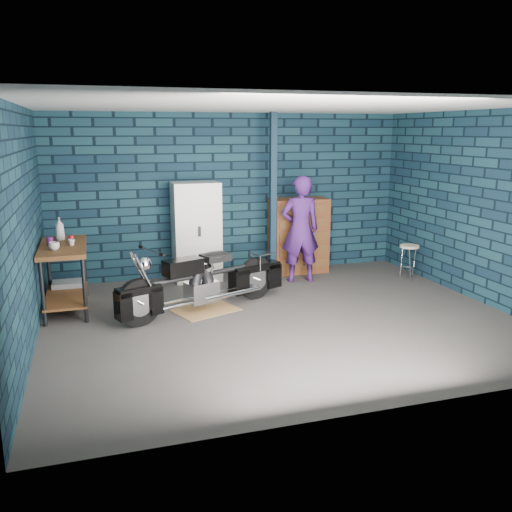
{
  "coord_description": "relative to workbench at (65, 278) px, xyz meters",
  "views": [
    {
      "loc": [
        -2.28,
        -6.33,
        2.42
      ],
      "look_at": [
        -0.24,
        0.3,
        0.8
      ],
      "focal_mm": 38.0,
      "sensor_mm": 36.0,
      "label": 1
    }
  ],
  "objects": [
    {
      "name": "ground",
      "position": [
        2.68,
        -1.25,
        -0.46
      ],
      "size": [
        6.0,
        6.0,
        0.0
      ],
      "primitive_type": "plane",
      "color": "#43403E",
      "rests_on": "ground"
    },
    {
      "name": "room_walls",
      "position": [
        2.68,
        -0.69,
        1.45
      ],
      "size": [
        6.02,
        5.01,
        2.71
      ],
      "color": "#0F2334",
      "rests_on": "ground"
    },
    {
      "name": "support_post",
      "position": [
        3.23,
        0.7,
        0.9
      ],
      "size": [
        0.1,
        0.1,
        2.7
      ],
      "primitive_type": "cube",
      "color": "#112435",
      "rests_on": "ground"
    },
    {
      "name": "workbench",
      "position": [
        0.0,
        0.0,
        0.0
      ],
      "size": [
        0.6,
        1.4,
        0.91
      ],
      "primitive_type": "cube",
      "color": "brown",
      "rests_on": "ground"
    },
    {
      "name": "drip_mat",
      "position": [
        1.81,
        -0.6,
        -0.45
      ],
      "size": [
        0.98,
        0.87,
        0.01
      ],
      "primitive_type": "cube",
      "rotation": [
        0.0,
        0.0,
        0.37
      ],
      "color": "#9C7044",
      "rests_on": "ground"
    },
    {
      "name": "motorcycle",
      "position": [
        1.81,
        -0.6,
        0.03
      ],
      "size": [
        2.26,
        1.34,
        0.97
      ],
      "primitive_type": null,
      "rotation": [
        0.0,
        0.0,
        0.37
      ],
      "color": "black",
      "rests_on": "ground"
    },
    {
      "name": "person",
      "position": [
        3.6,
        0.41,
        0.41
      ],
      "size": [
        0.67,
        0.48,
        1.72
      ],
      "primitive_type": "imported",
      "rotation": [
        0.0,
        0.0,
        3.04
      ],
      "color": "#431B68",
      "rests_on": "ground"
    },
    {
      "name": "storage_bin",
      "position": [
        0.02,
        0.42,
        -0.31
      ],
      "size": [
        0.46,
        0.33,
        0.29
      ],
      "primitive_type": "cube",
      "color": "gray",
      "rests_on": "ground"
    },
    {
      "name": "locker",
      "position": [
        2.01,
        0.98,
        0.35
      ],
      "size": [
        0.75,
        0.54,
        1.61
      ],
      "primitive_type": "cube",
      "color": "silver",
      "rests_on": "ground"
    },
    {
      "name": "tool_chest",
      "position": [
        3.8,
        0.98,
        0.19
      ],
      "size": [
        0.96,
        0.53,
        1.28
      ],
      "primitive_type": "cube",
      "color": "brown",
      "rests_on": "ground"
    },
    {
      "name": "shop_stool",
      "position": [
        5.37,
        0.0,
        -0.17
      ],
      "size": [
        0.36,
        0.36,
        0.57
      ],
      "primitive_type": null,
      "rotation": [
        0.0,
        0.0,
        0.14
      ],
      "color": "beige",
      "rests_on": "ground"
    },
    {
      "name": "cup_a",
      "position": [
        -0.09,
        -0.3,
        0.51
      ],
      "size": [
        0.14,
        0.14,
        0.1
      ],
      "primitive_type": "imported",
      "rotation": [
        0.0,
        0.0,
        0.06
      ],
      "color": "beige",
      "rests_on": "workbench"
    },
    {
      "name": "cup_b",
      "position": [
        0.12,
        -0.07,
        0.5
      ],
      "size": [
        0.11,
        0.11,
        0.08
      ],
      "primitive_type": "imported",
      "rotation": [
        0.0,
        0.0,
        0.25
      ],
      "color": "beige",
      "rests_on": "workbench"
    },
    {
      "name": "mug_purple",
      "position": [
        -0.16,
        0.0,
        0.51
      ],
      "size": [
        0.1,
        0.1,
        0.12
      ],
      "primitive_type": "cylinder",
      "rotation": [
        0.0,
        0.0,
        -0.27
      ],
      "color": "#501860",
      "rests_on": "workbench"
    },
    {
      "name": "mug_red",
      "position": [
        0.11,
        0.13,
        0.5
      ],
      "size": [
        0.09,
        0.09,
        0.1
      ],
      "primitive_type": "cylinder",
      "rotation": [
        0.0,
        0.0,
        0.2
      ],
      "color": "#A6161D",
      "rests_on": "workbench"
    },
    {
      "name": "bottle",
      "position": [
        -0.04,
        0.37,
        0.62
      ],
      "size": [
        0.15,
        0.15,
        0.32
      ],
      "primitive_type": "imported",
      "rotation": [
        0.0,
        0.0,
        0.27
      ],
      "color": "gray",
      "rests_on": "workbench"
    }
  ]
}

